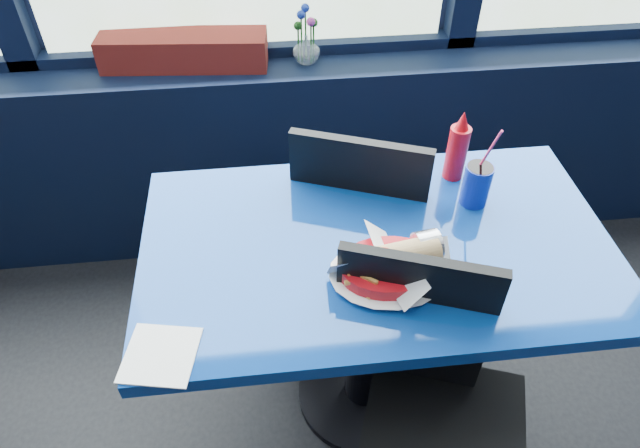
{
  "coord_description": "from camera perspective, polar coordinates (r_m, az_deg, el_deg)",
  "views": [
    {
      "loc": [
        0.04,
        1.01,
        1.79
      ],
      "look_at": [
        0.15,
        1.98,
        0.85
      ],
      "focal_mm": 32.0,
      "sensor_mm": 36.0,
      "label": 1
    }
  ],
  "objects": [
    {
      "name": "chair_near_front",
      "position": [
        1.51,
        10.94,
        -15.98
      ],
      "size": [
        0.51,
        0.51,
        0.88
      ],
      "rotation": [
        0.0,
        0.0,
        -0.35
      ],
      "color": "black",
      "rests_on": "ground"
    },
    {
      "name": "ketchup_bottle",
      "position": [
        1.64,
        13.57,
        7.31
      ],
      "size": [
        0.06,
        0.06,
        0.22
      ],
      "color": "#B80C14",
      "rests_on": "near_table"
    },
    {
      "name": "soda_cup",
      "position": [
        1.58,
        15.39,
        3.9
      ],
      "size": [
        0.07,
        0.07,
        0.25
      ],
      "rotation": [
        0.0,
        0.0,
        -0.19
      ],
      "color": "#0D2194",
      "rests_on": "near_table"
    },
    {
      "name": "planter_box",
      "position": [
        2.12,
        -13.46,
        16.54
      ],
      "size": [
        0.59,
        0.2,
        0.11
      ],
      "primitive_type": "cube",
      "rotation": [
        0.0,
        0.0,
        -0.09
      ],
      "color": "maroon",
      "rests_on": "window_sill"
    },
    {
      "name": "food_basket",
      "position": [
        1.36,
        7.16,
        -4.17
      ],
      "size": [
        0.29,
        0.29,
        0.09
      ],
      "rotation": [
        0.0,
        0.0,
        -0.26
      ],
      "color": "#B80C14",
      "rests_on": "near_table"
    },
    {
      "name": "flower_vase",
      "position": [
        2.09,
        -1.39,
        17.39
      ],
      "size": [
        0.12,
        0.12,
        0.2
      ],
      "rotation": [
        0.0,
        0.0,
        -0.23
      ],
      "color": "silver",
      "rests_on": "window_sill"
    },
    {
      "name": "near_table",
      "position": [
        1.59,
        5.31,
        -6.4
      ],
      "size": [
        1.2,
        0.7,
        0.75
      ],
      "color": "black",
      "rests_on": "ground"
    },
    {
      "name": "window_sill",
      "position": [
        2.32,
        -6.21,
        6.79
      ],
      "size": [
        5.0,
        0.26,
        0.8
      ],
      "primitive_type": "cube",
      "color": "black",
      "rests_on": "ground"
    },
    {
      "name": "napkin",
      "position": [
        1.28,
        -15.67,
        -12.48
      ],
      "size": [
        0.18,
        0.18,
        0.0
      ],
      "primitive_type": "cube",
      "rotation": [
        0.0,
        0.0,
        -0.2
      ],
      "color": "white",
      "rests_on": "near_table"
    },
    {
      "name": "chair_near_back",
      "position": [
        1.84,
        1.69,
        0.3
      ],
      "size": [
        0.53,
        0.53,
        0.91
      ],
      "rotation": [
        0.0,
        0.0,
        2.77
      ],
      "color": "black",
      "rests_on": "ground"
    }
  ]
}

